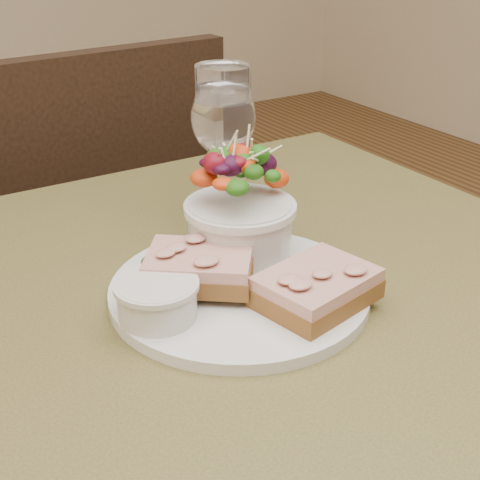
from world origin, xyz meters
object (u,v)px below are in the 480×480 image
ramekin (157,298)px  wine_glass (223,122)px  chair_far (95,326)px  salad_bowl (240,205)px  sandwich_front (317,288)px  cafe_table (248,382)px  dinner_plate (239,290)px  sandwich_back (199,267)px

ramekin → wine_glass: size_ratio=0.41×
chair_far → salad_bowl: size_ratio=7.09×
sandwich_front → ramekin: 0.15m
chair_far → sandwich_front: chair_far is taller
cafe_table → dinner_plate: 0.11m
dinner_plate → sandwich_back: 0.05m
dinner_plate → sandwich_back: sandwich_back is taller
sandwich_back → wine_glass: size_ratio=0.73×
cafe_table → salad_bowl: size_ratio=6.30×
cafe_table → sandwich_back: bearing=143.6°
salad_bowl → wine_glass: size_ratio=0.73×
cafe_table → chair_far: size_ratio=0.89×
sandwich_front → ramekin: ramekin is taller
ramekin → sandwich_back: bearing=23.8°
sandwich_front → cafe_table: bearing=116.0°
salad_bowl → dinner_plate: bearing=-122.7°
cafe_table → sandwich_front: 0.15m
dinner_plate → wine_glass: size_ratio=1.47×
cafe_table → salad_bowl: bearing=64.9°
chair_far → wine_glass: size_ratio=5.14×
wine_glass → sandwich_back: bearing=-128.1°
sandwich_front → salad_bowl: salad_bowl is taller
salad_bowl → wine_glass: (0.05, 0.11, 0.05)m
dinner_plate → ramekin: (-0.09, -0.01, 0.03)m
ramekin → wine_glass: bearing=45.0°
wine_glass → sandwich_front: bearing=-99.0°
chair_far → dinner_plate: 0.84m
sandwich_front → chair_far: bearing=76.4°
chair_far → dinner_plate: size_ratio=3.49×
wine_glass → dinner_plate: bearing=-116.2°
cafe_table → sandwich_back: 0.14m
sandwich_back → sandwich_front: bearing=-8.2°
salad_bowl → ramekin: bearing=-154.1°
chair_far → ramekin: size_ratio=12.51×
cafe_table → wine_glass: (0.08, 0.18, 0.22)m
chair_far → salad_bowl: (-0.03, -0.64, 0.53)m
sandwich_front → salad_bowl: 0.13m
dinner_plate → salad_bowl: salad_bowl is taller
dinner_plate → salad_bowl: 0.09m
cafe_table → wine_glass: size_ratio=4.57×
cafe_table → sandwich_front: (0.04, -0.05, 0.13)m
ramekin → salad_bowl: 0.15m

